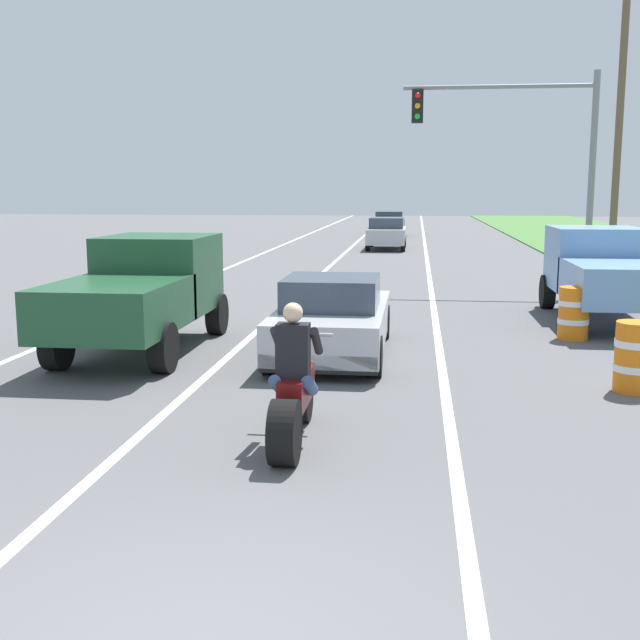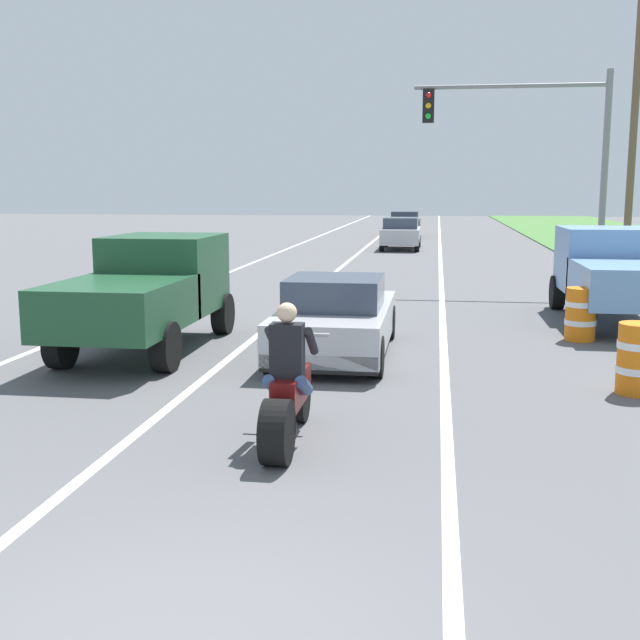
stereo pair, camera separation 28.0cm
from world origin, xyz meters
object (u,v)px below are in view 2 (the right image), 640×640
motorcycle_with_rider (287,394)px  construction_barrel_mid (581,314)px  pickup_truck_left_lane_dark_green (148,288)px  pickup_truck_right_shoulder_light_blue (613,271)px  traffic_light_mast_near (543,144)px  distant_car_further_ahead (405,224)px  distant_car_far_ahead (401,233)px  construction_barrel_nearest (638,358)px  sports_car_silver (336,319)px

motorcycle_with_rider → construction_barrel_mid: motorcycle_with_rider is taller
pickup_truck_left_lane_dark_green → pickup_truck_right_shoulder_light_blue: (8.76, 4.32, 0.00)m
traffic_light_mast_near → distant_car_further_ahead: bearing=100.7°
pickup_truck_right_shoulder_light_blue → distant_car_far_ahead: bearing=105.2°
pickup_truck_left_lane_dark_green → construction_barrel_nearest: size_ratio=4.80×
pickup_truck_left_lane_dark_green → traffic_light_mast_near: traffic_light_mast_near is taller
distant_car_far_ahead → pickup_truck_right_shoulder_light_blue: bearing=-74.8°
pickup_truck_left_lane_dark_green → distant_car_further_ahead: size_ratio=1.20×
pickup_truck_left_lane_dark_green → pickup_truck_right_shoulder_light_blue: 9.76m
distant_car_further_ahead → construction_barrel_mid: bearing=-81.9°
sports_car_silver → construction_barrel_nearest: (4.49, -1.97, -0.13)m
traffic_light_mast_near → construction_barrel_mid: size_ratio=6.00×
distant_car_far_ahead → traffic_light_mast_near: bearing=-73.0°
sports_car_silver → traffic_light_mast_near: traffic_light_mast_near is taller
motorcycle_with_rider → traffic_light_mast_near: bearing=73.0°
pickup_truck_right_shoulder_light_blue → construction_barrel_nearest: 6.34m
sports_car_silver → pickup_truck_right_shoulder_light_blue: pickup_truck_right_shoulder_light_blue is taller
sports_car_silver → construction_barrel_mid: sports_car_silver is taller
construction_barrel_nearest → distant_car_far_ahead: distant_car_far_ahead is taller
distant_car_far_ahead → motorcycle_with_rider: bearing=-89.8°
motorcycle_with_rider → construction_barrel_nearest: size_ratio=2.21×
motorcycle_with_rider → distant_car_far_ahead: bearing=90.2°
construction_barrel_nearest → distant_car_further_ahead: size_ratio=0.25×
distant_car_further_ahead → pickup_truck_right_shoulder_light_blue: bearing=-79.4°
pickup_truck_left_lane_dark_green → construction_barrel_mid: pickup_truck_left_lane_dark_green is taller
traffic_light_mast_near → distant_car_far_ahead: bearing=107.0°
pickup_truck_left_lane_dark_green → construction_barrel_mid: (7.74, 2.04, -0.60)m
construction_barrel_mid → pickup_truck_right_shoulder_light_blue: bearing=65.9°
construction_barrel_mid → distant_car_far_ahead: size_ratio=0.25×
motorcycle_with_rider → sports_car_silver: size_ratio=0.51×
motorcycle_with_rider → construction_barrel_mid: bearing=58.0°
pickup_truck_right_shoulder_light_blue → construction_barrel_mid: pickup_truck_right_shoulder_light_blue is taller
sports_car_silver → pickup_truck_left_lane_dark_green: 3.37m
motorcycle_with_rider → construction_barrel_nearest: (4.41, 2.95, -0.09)m
pickup_truck_left_lane_dark_green → traffic_light_mast_near: (7.83, 9.57, 2.94)m
sports_car_silver → construction_barrel_nearest: 4.91m
motorcycle_with_rider → pickup_truck_left_lane_dark_green: (-3.42, 4.87, 0.51)m
pickup_truck_left_lane_dark_green → sports_car_silver: bearing=0.8°
construction_barrel_mid → distant_car_far_ahead: (-4.39, 22.18, 0.27)m
traffic_light_mast_near → construction_barrel_nearest: (-0.01, -11.50, -3.54)m
motorcycle_with_rider → pickup_truck_right_shoulder_light_blue: bearing=59.9°
construction_barrel_mid → construction_barrel_nearest: bearing=-88.7°
construction_barrel_nearest → pickup_truck_right_shoulder_light_blue: bearing=81.5°
sports_car_silver → construction_barrel_nearest: sports_car_silver is taller
pickup_truck_right_shoulder_light_blue → construction_barrel_mid: 2.57m
motorcycle_with_rider → construction_barrel_mid: 8.15m
pickup_truck_right_shoulder_light_blue → traffic_light_mast_near: 6.09m
pickup_truck_left_lane_dark_green → traffic_light_mast_near: size_ratio=0.80×
motorcycle_with_rider → distant_car_further_ahead: motorcycle_with_rider is taller
sports_car_silver → pickup_truck_right_shoulder_light_blue: bearing=38.2°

